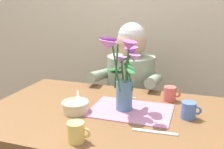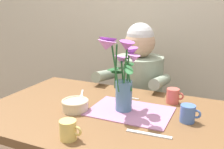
% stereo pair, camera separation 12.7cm
% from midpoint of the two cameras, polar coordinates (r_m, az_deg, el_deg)
% --- Properties ---
extents(wood_panel_backdrop, '(4.00, 0.10, 2.50)m').
position_cam_midpoint_polar(wood_panel_backdrop, '(2.19, 6.21, 15.19)').
color(wood_panel_backdrop, beige).
rests_on(wood_panel_backdrop, ground_plane).
extents(dining_table, '(1.20, 0.80, 0.74)m').
position_cam_midpoint_polar(dining_table, '(1.34, -4.64, -11.99)').
color(dining_table, brown).
rests_on(dining_table, ground_plane).
extents(seated_person, '(0.45, 0.47, 1.14)m').
position_cam_midpoint_polar(seated_person, '(1.91, 2.17, -5.94)').
color(seated_person, '#4C4C56').
rests_on(seated_person, ground_plane).
extents(striped_placemat, '(0.40, 0.28, 0.00)m').
position_cam_midpoint_polar(striped_placemat, '(1.29, 1.43, -8.06)').
color(striped_placemat, '#B275A3').
rests_on(striped_placemat, dining_table).
extents(flower_vase, '(0.21, 0.23, 0.37)m').
position_cam_midpoint_polar(flower_vase, '(1.23, -0.93, 1.07)').
color(flower_vase, teal).
rests_on(flower_vase, dining_table).
extents(ceramic_bowl, '(0.14, 0.14, 0.06)m').
position_cam_midpoint_polar(ceramic_bowl, '(1.30, -10.93, -6.98)').
color(ceramic_bowl, beige).
rests_on(ceramic_bowl, dining_table).
extents(dinner_knife, '(0.19, 0.03, 0.00)m').
position_cam_midpoint_polar(dinner_knife, '(1.10, 6.19, -12.67)').
color(dinner_knife, silver).
rests_on(dinner_knife, dining_table).
extents(coffee_cup, '(0.09, 0.07, 0.08)m').
position_cam_midpoint_polar(coffee_cup, '(1.24, 13.91, -7.79)').
color(coffee_cup, '#476BB7').
rests_on(coffee_cup, dining_table).
extents(tea_cup, '(0.09, 0.07, 0.08)m').
position_cam_midpoint_polar(tea_cup, '(1.43, 10.32, -4.28)').
color(tea_cup, '#CC564C').
rests_on(tea_cup, dining_table).
extents(ceramic_mug, '(0.09, 0.07, 0.08)m').
position_cam_midpoint_polar(ceramic_mug, '(1.03, -11.37, -12.54)').
color(ceramic_mug, '#E5C666').
rests_on(ceramic_mug, dining_table).
extents(spoon_0, '(0.12, 0.02, 0.01)m').
position_cam_midpoint_polar(spoon_0, '(1.48, -0.13, -4.95)').
color(spoon_0, silver).
rests_on(spoon_0, dining_table).
extents(spoon_1, '(0.07, 0.11, 0.01)m').
position_cam_midpoint_polar(spoon_1, '(1.52, -9.98, -4.61)').
color(spoon_1, silver).
rests_on(spoon_1, dining_table).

